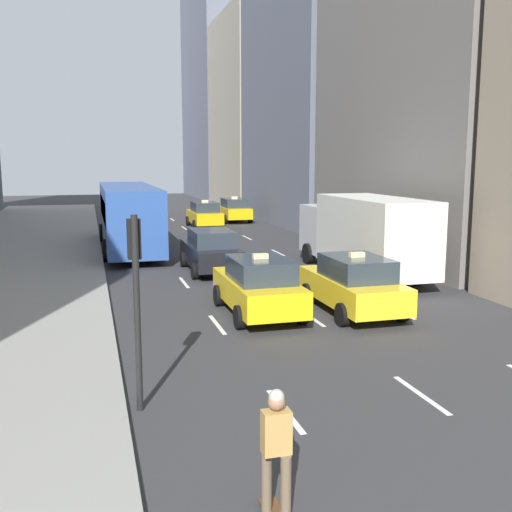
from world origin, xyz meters
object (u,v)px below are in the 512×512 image
object	(u,v)px
box_truck	(363,233)
city_bus	(128,215)
taxi_second	(353,284)
traffic_light_pole	(136,281)
taxi_fourth	(204,214)
sedan_black_near	(211,250)
taxi_lead	(258,286)
skateboarder	(276,449)
taxi_third	(234,210)

from	to	relation	value
box_truck	city_bus	bearing A→B (deg)	131.48
box_truck	taxi_second	bearing A→B (deg)	-118.17
city_bus	traffic_light_pole	size ratio (longest dim) A/B	3.23
taxi_fourth	traffic_light_pole	world-z (taller)	traffic_light_pole
sedan_black_near	taxi_fourth	bearing A→B (deg)	80.16
taxi_lead	taxi_fourth	distance (m)	23.45
taxi_lead	skateboarder	size ratio (longest dim) A/B	2.52
box_truck	skateboarder	size ratio (longest dim) A/B	4.81
taxi_second	taxi_fourth	bearing A→B (deg)	90.00
skateboarder	traffic_light_pole	size ratio (longest dim) A/B	0.48
sedan_black_near	skateboarder	distance (m)	17.20
taxi_second	traffic_light_pole	xyz separation A→B (m)	(-6.75, -5.38, 1.53)
traffic_light_pole	box_truck	bearing A→B (deg)	48.00
taxi_second	box_truck	distance (m)	5.99
city_bus	traffic_light_pole	world-z (taller)	traffic_light_pole
taxi_second	sedan_black_near	bearing A→B (deg)	110.12
box_truck	traffic_light_pole	distance (m)	14.29
skateboarder	traffic_light_pole	world-z (taller)	traffic_light_pole
box_truck	taxi_fourth	bearing A→B (deg)	98.58
taxi_second	taxi_fourth	distance (m)	23.79
taxi_second	skateboarder	xyz separation A→B (m)	(-5.36, -9.36, 0.08)
sedan_black_near	city_bus	bearing A→B (deg)	111.61
traffic_light_pole	taxi_fourth	bearing A→B (deg)	76.97
taxi_third	city_bus	xyz separation A→B (m)	(-8.41, -12.23, 0.91)
skateboarder	box_truck	bearing A→B (deg)	60.78
taxi_fourth	box_truck	bearing A→B (deg)	-81.42
taxi_lead	taxi_second	bearing A→B (deg)	-10.10
city_bus	traffic_light_pole	distance (m)	20.16
taxi_second	taxi_third	size ratio (longest dim) A/B	1.00
taxi_third	skateboarder	size ratio (longest dim) A/B	2.52
taxi_fourth	box_truck	distance (m)	18.79
sedan_black_near	city_bus	size ratio (longest dim) A/B	0.39
taxi_lead	skateboarder	world-z (taller)	taxi_lead
taxi_third	taxi_fourth	size ratio (longest dim) A/B	1.00
taxi_lead	taxi_third	size ratio (longest dim) A/B	1.00
taxi_fourth	traffic_light_pole	distance (m)	29.97
city_bus	traffic_light_pole	xyz separation A→B (m)	(-1.14, -20.12, 0.62)
taxi_lead	sedan_black_near	distance (m)	7.14
skateboarder	taxi_fourth	bearing A→B (deg)	80.81
taxi_third	sedan_black_near	world-z (taller)	taxi_third
taxi_lead	traffic_light_pole	distance (m)	7.24
city_bus	skateboarder	distance (m)	24.12
taxi_third	city_bus	size ratio (longest dim) A/B	0.38
skateboarder	taxi_second	bearing A→B (deg)	60.20
taxi_lead	taxi_fourth	size ratio (longest dim) A/B	1.00
taxi_lead	city_bus	distance (m)	14.55
taxi_lead	taxi_fourth	bearing A→B (deg)	83.14
taxi_fourth	skateboarder	world-z (taller)	taxi_fourth
skateboarder	traffic_light_pole	xyz separation A→B (m)	(-1.39, 3.98, 1.45)
taxi_lead	box_truck	distance (m)	7.38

